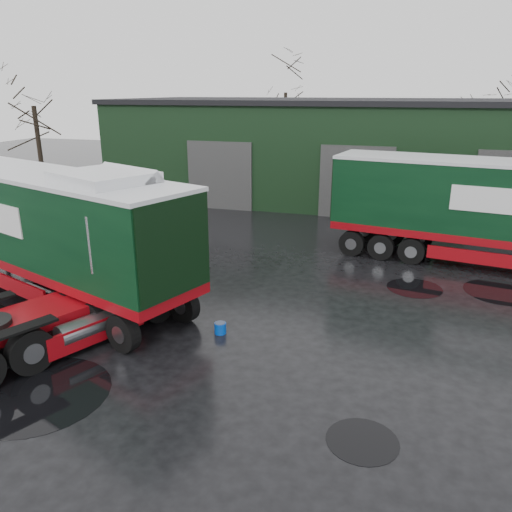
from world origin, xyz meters
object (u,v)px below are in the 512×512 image
(hero_tractor, at_px, (50,262))
(tree_back_a, at_px, (285,115))
(trailer_left, at_px, (35,231))
(wash_bucket, at_px, (220,328))
(tree_back_b, at_px, (483,131))
(warehouse, at_px, (367,149))
(tree_left, at_px, (38,135))
(lorry_right, at_px, (494,214))

(hero_tractor, relative_size, tree_back_a, 0.79)
(trailer_left, height_order, wash_bucket, trailer_left)
(trailer_left, height_order, tree_back_a, tree_back_a)
(tree_back_a, xyz_separation_m, tree_back_b, (16.00, 0.00, -1.00))
(tree_back_a, distance_m, tree_back_b, 16.03)
(wash_bucket, distance_m, tree_back_b, 33.14)
(wash_bucket, bearing_deg, warehouse, 84.22)
(hero_tractor, relative_size, trailer_left, 0.54)
(wash_bucket, distance_m, tree_left, 21.87)
(trailer_left, xyz_separation_m, wash_bucket, (7.34, -1.34, -2.01))
(wash_bucket, xyz_separation_m, tree_left, (-16.84, 13.34, 4.09))
(warehouse, xyz_separation_m, tree_back_b, (8.00, 10.00, 0.59))
(lorry_right, bearing_deg, wash_bucket, -33.86)
(lorry_right, xyz_separation_m, tree_left, (-25.12, 4.52, 2.10))
(lorry_right, distance_m, tree_left, 25.61)
(hero_tractor, distance_m, tree_back_a, 33.12)
(hero_tractor, height_order, trailer_left, hero_tractor)
(hero_tractor, bearing_deg, tree_back_b, 90.67)
(lorry_right, bearing_deg, tree_left, -90.87)
(lorry_right, xyz_separation_m, wash_bucket, (-8.28, -8.82, -1.98))
(lorry_right, relative_size, wash_bucket, 46.53)
(warehouse, relative_size, hero_tractor, 4.32)
(hero_tractor, distance_m, tree_left, 19.62)
(wash_bucket, bearing_deg, trailer_left, 169.66)
(warehouse, distance_m, tree_back_b, 12.82)
(hero_tractor, xyz_separation_m, trailer_left, (-3.00, 3.00, -0.16))
(wash_bucket, relative_size, tree_left, 0.04)
(lorry_right, xyz_separation_m, tree_back_a, (-14.12, 22.52, 2.60))
(trailer_left, distance_m, lorry_right, 17.32)
(trailer_left, distance_m, tree_left, 15.45)
(warehouse, distance_m, trailer_left, 22.16)
(lorry_right, relative_size, tree_back_a, 1.72)
(trailer_left, xyz_separation_m, tree_back_b, (17.50, 30.00, 1.58))
(lorry_right, relative_size, tree_back_b, 2.18)
(warehouse, relative_size, lorry_right, 1.98)
(hero_tractor, xyz_separation_m, wash_bucket, (4.34, 1.66, -2.16))
(hero_tractor, relative_size, tree_left, 0.88)
(warehouse, relative_size, trailer_left, 2.32)
(hero_tractor, relative_size, wash_bucket, 21.34)
(hero_tractor, bearing_deg, warehouse, 98.61)
(hero_tractor, distance_m, wash_bucket, 5.13)
(tree_left, relative_size, tree_back_b, 1.13)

